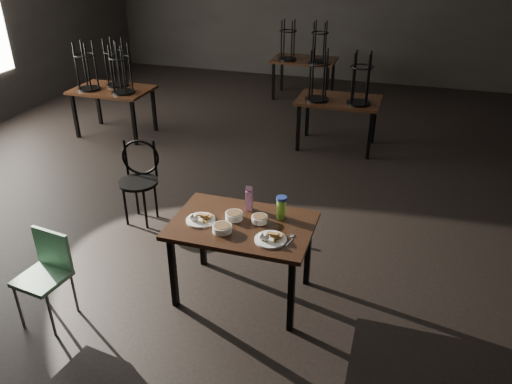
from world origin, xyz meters
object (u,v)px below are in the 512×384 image
(school_chair, at_px, (46,269))
(bentwood_chair, at_px, (139,175))
(main_table, at_px, (242,231))
(water_bottle, at_px, (281,207))
(juice_carton, at_px, (249,199))

(school_chair, bearing_deg, bentwood_chair, 100.14)
(bentwood_chair, bearing_deg, main_table, -46.49)
(water_bottle, distance_m, school_chair, 2.01)
(main_table, relative_size, school_chair, 1.51)
(bentwood_chair, bearing_deg, school_chair, -102.09)
(water_bottle, height_order, school_chair, water_bottle)
(juice_carton, height_order, bentwood_chair, juice_carton)
(water_bottle, bearing_deg, main_table, -146.39)
(water_bottle, bearing_deg, juice_carton, 170.06)
(main_table, xyz_separation_m, juice_carton, (-0.02, 0.25, 0.19))
(juice_carton, distance_m, bentwood_chair, 1.70)
(juice_carton, relative_size, bentwood_chair, 0.25)
(school_chair, bearing_deg, main_table, 34.70)
(bentwood_chair, xyz_separation_m, school_chair, (0.07, -1.69, -0.07))
(main_table, xyz_separation_m, water_bottle, (0.29, 0.19, 0.18))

